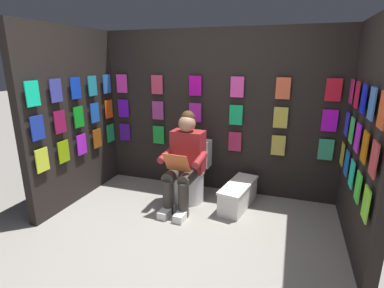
% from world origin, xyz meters
% --- Properties ---
extents(ground_plane, '(30.00, 30.00, 0.00)m').
position_xyz_m(ground_plane, '(0.00, 0.00, 0.00)').
color(ground_plane, gray).
extents(display_wall_back, '(3.29, 0.14, 2.17)m').
position_xyz_m(display_wall_back, '(-0.00, -1.68, 1.09)').
color(display_wall_back, black).
rests_on(display_wall_back, ground).
extents(display_wall_left, '(0.14, 1.63, 2.17)m').
position_xyz_m(display_wall_left, '(-1.64, -0.81, 1.09)').
color(display_wall_left, black).
rests_on(display_wall_left, ground).
extents(display_wall_right, '(0.14, 1.63, 2.17)m').
position_xyz_m(display_wall_right, '(1.64, -0.81, 1.09)').
color(display_wall_right, black).
rests_on(display_wall_right, ground).
extents(toilet, '(0.41, 0.56, 0.77)m').
position_xyz_m(toilet, '(0.21, -1.23, 0.33)').
color(toilet, white).
rests_on(toilet, ground).
extents(person_reading, '(0.54, 0.70, 1.19)m').
position_xyz_m(person_reading, '(0.22, -1.00, 0.60)').
color(person_reading, maroon).
rests_on(person_reading, ground).
extents(comic_longbox_near, '(0.40, 0.78, 0.31)m').
position_xyz_m(comic_longbox_near, '(-0.42, -1.19, 0.16)').
color(comic_longbox_near, white).
rests_on(comic_longbox_near, ground).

